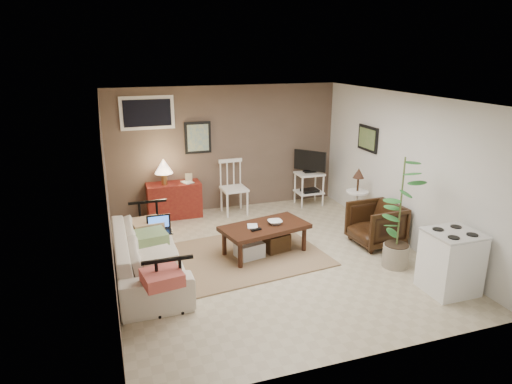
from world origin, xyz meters
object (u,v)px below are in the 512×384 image
object	(u,v)px
tv_stand	(309,177)
sofa	(148,247)
potted_plant	(400,209)
spindle_chair	(234,189)
stove	(451,262)
red_console	(173,197)
armchair	(376,222)
coffee_table	(264,237)
side_table	(357,190)

from	to	relation	value
tv_stand	sofa	bearing A→B (deg)	-148.16
sofa	potted_plant	size ratio (longest dim) A/B	1.35
spindle_chair	tv_stand	world-z (taller)	tv_stand
sofa	tv_stand	xyz separation A→B (m)	(3.42, 2.13, 0.15)
spindle_chair	sofa	bearing A→B (deg)	-130.67
potted_plant	stove	size ratio (longest dim) A/B	2.00
red_console	spindle_chair	world-z (taller)	red_console
sofa	armchair	bearing A→B (deg)	-90.58
tv_stand	potted_plant	xyz separation A→B (m)	(0.01, -2.95, 0.29)
stove	sofa	bearing A→B (deg)	155.79
coffee_table	red_console	world-z (taller)	red_console
coffee_table	red_console	distance (m)	2.35
red_console	spindle_chair	bearing A→B (deg)	-6.89
spindle_chair	potted_plant	xyz separation A→B (m)	(1.59, -2.97, 0.40)
side_table	stove	distance (m)	2.49
tv_stand	armchair	distance (m)	2.18
potted_plant	side_table	bearing A→B (deg)	79.31
sofa	potted_plant	world-z (taller)	potted_plant
spindle_chair	armchair	distance (m)	2.80
tv_stand	potted_plant	world-z (taller)	potted_plant
tv_stand	armchair	size ratio (longest dim) A/B	1.49
spindle_chair	potted_plant	world-z (taller)	potted_plant
tv_stand	side_table	xyz separation A→B (m)	(0.32, -1.30, 0.06)
side_table	armchair	xyz separation A→B (m)	(-0.15, -0.86, -0.28)
coffee_table	spindle_chair	distance (m)	1.97
coffee_table	armchair	distance (m)	1.85
side_table	armchair	world-z (taller)	side_table
spindle_chair	potted_plant	size ratio (longest dim) A/B	0.62
sofa	red_console	world-z (taller)	red_console
red_console	potted_plant	distance (m)	4.16
coffee_table	red_console	bearing A→B (deg)	116.88
tv_stand	side_table	distance (m)	1.34
sofa	spindle_chair	xyz separation A→B (m)	(1.84, 2.14, 0.04)
coffee_table	potted_plant	xyz separation A→B (m)	(1.67, -1.01, 0.61)
coffee_table	spindle_chair	bearing A→B (deg)	87.75
red_console	tv_stand	xyz separation A→B (m)	(2.72, -0.15, 0.20)
red_console	armchair	distance (m)	3.71
sofa	armchair	distance (m)	3.60
coffee_table	tv_stand	bearing A→B (deg)	49.47
coffee_table	side_table	world-z (taller)	side_table
sofa	stove	xyz separation A→B (m)	(3.67, -1.65, -0.02)
coffee_table	sofa	size ratio (longest dim) A/B	0.64
coffee_table	red_console	xyz separation A→B (m)	(-1.06, 2.09, 0.12)
tv_stand	stove	xyz separation A→B (m)	(0.24, -3.77, -0.18)
red_console	potted_plant	size ratio (longest dim) A/B	0.69
potted_plant	spindle_chair	bearing A→B (deg)	118.27
coffee_table	sofa	distance (m)	1.78
tv_stand	armchair	bearing A→B (deg)	-85.38
sofa	stove	distance (m)	4.02
spindle_chair	potted_plant	distance (m)	3.39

